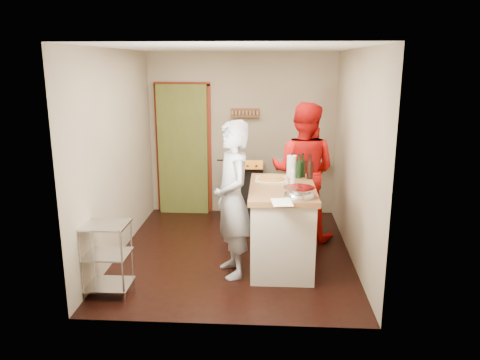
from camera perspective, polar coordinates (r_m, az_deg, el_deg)
name	(u,v)px	position (r m, az deg, el deg)	size (l,w,h in m)	color
floor	(235,252)	(6.24, -0.66, -8.77)	(3.50, 3.50, 0.00)	black
back_wall	(203,144)	(7.70, -4.52, 4.40)	(3.00, 0.44, 2.60)	tan
left_wall	(117,154)	(6.15, -14.80, 3.08)	(0.04, 3.50, 2.60)	tan
right_wall	(355,157)	(5.95, 13.90, 2.77)	(0.04, 3.50, 2.60)	tan
ceiling	(234,47)	(5.75, -0.73, 15.93)	(3.00, 3.50, 0.02)	white
stove	(244,191)	(7.44, 0.47, -1.30)	(0.60, 0.63, 1.00)	black
wire_shelving	(107,255)	(5.23, -15.93, -8.81)	(0.48, 0.40, 0.80)	silver
island	(282,224)	(5.74, 5.12, -5.36)	(0.78, 1.48, 1.30)	#BEB7A2
person_stripe	(232,200)	(5.34, -0.93, -2.44)	(0.66, 0.43, 1.82)	silver
person_red	(303,171)	(6.56, 7.69, 1.04)	(0.93, 0.72, 1.91)	red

